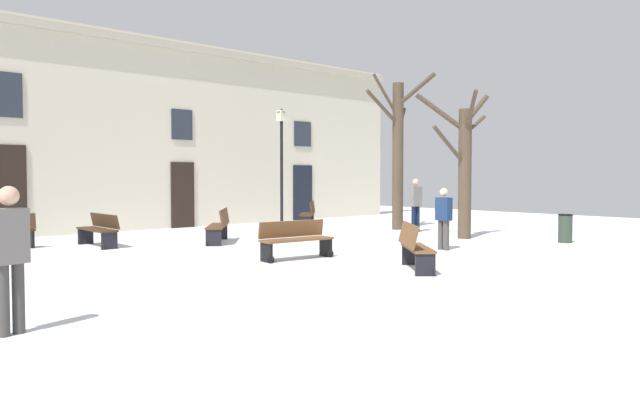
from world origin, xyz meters
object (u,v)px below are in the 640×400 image
bench_back_to_back_left (296,239)px  person_crossing_plaza (444,216)px  bench_far_corner (99,229)px  tree_right_of_center (464,164)px  person_strolling (416,202)px  streetlamp (282,157)px  bench_near_center_tree (308,214)px  litter_bin (565,228)px  bench_by_litter_bin (219,225)px  person_by_shop_door (10,252)px  tree_center (398,149)px  bench_back_to_back_right (0,231)px  bench_near_lamp (415,247)px

bench_back_to_back_left → person_crossing_plaza: size_ratio=1.14×
bench_far_corner → tree_right_of_center: bearing=59.4°
person_strolling → streetlamp: bearing=145.0°
bench_near_center_tree → litter_bin: bearing=58.5°
bench_by_litter_bin → person_by_shop_door: 9.79m
tree_center → bench_back_to_back_left: 8.45m
bench_back_to_back_right → bench_near_center_tree: bearing=-177.5°
litter_bin → person_by_shop_door: (-14.28, -0.13, 0.57)m
tree_right_of_center → streetlamp: 5.97m
bench_by_litter_bin → bench_far_corner: bench_by_litter_bin is taller
bench_by_litter_bin → bench_near_center_tree: (5.12, 2.07, -0.01)m
bench_near_lamp → bench_near_center_tree: size_ratio=0.99×
tree_center → person_by_shop_door: tree_center is taller
tree_right_of_center → streetlamp: tree_right_of_center is taller
bench_by_litter_bin → bench_far_corner: bearing=-76.6°
bench_back_to_back_left → bench_near_center_tree: 8.31m
bench_by_litter_bin → bench_back_to_back_left: 4.02m
litter_bin → bench_back_to_back_right: (-12.12, 8.78, 0.07)m
bench_near_lamp → bench_near_center_tree: bearing=10.9°
person_crossing_plaza → person_strolling: (3.30, 3.52, 0.14)m
tree_right_of_center → bench_near_center_tree: bearing=97.8°
litter_bin → bench_near_lamp: 6.97m
bench_near_lamp → person_crossing_plaza: bearing=-23.0°
bench_back_to_back_left → tree_center: bearing=30.3°
tree_center → person_crossing_plaza: size_ratio=3.43×
bench_back_to_back_right → bench_back_to_back_left: (4.44, -6.24, -0.03)m
bench_far_corner → person_strolling: bearing=72.4°
bench_by_litter_bin → person_strolling: (6.54, -1.70, 0.50)m
litter_bin → bench_near_lamp: (-6.97, -0.26, 0.07)m
bench_near_lamp → person_crossing_plaza: (3.09, 1.56, 0.38)m
bench_back_to_back_right → bench_by_litter_bin: bearing=159.3°
bench_back_to_back_right → person_by_shop_door: (-2.16, -8.91, 0.51)m
bench_near_lamp → person_by_shop_door: person_by_shop_door is taller
bench_near_center_tree → person_by_shop_door: (-12.29, -8.72, 0.50)m
streetlamp → person_strolling: size_ratio=2.32×
bench_far_corner → person_by_shop_door: 9.12m
person_by_shop_door → person_strolling: (13.70, 4.95, 0.01)m
streetlamp → bench_far_corner: streetlamp is taller
bench_near_lamp → person_crossing_plaza: size_ratio=0.95×
tree_right_of_center → bench_back_to_back_left: bearing=-179.8°
bench_back_to_back_right → person_crossing_plaza: bearing=141.4°
person_strolling → bench_by_litter_bin: bearing=174.9°
bench_back_to_back_left → bench_far_corner: bench_far_corner is taller
bench_far_corner → person_strolling: (9.39, -3.07, 0.54)m
bench_near_lamp → bench_near_center_tree: bench_near_center_tree is taller
person_crossing_plaza → person_strolling: bearing=-41.7°
tree_right_of_center → bench_near_center_tree: tree_right_of_center is taller
person_crossing_plaza → person_strolling: size_ratio=0.88×
tree_right_of_center → bench_near_lamp: 6.69m
litter_bin → bench_near_center_tree: size_ratio=0.53×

